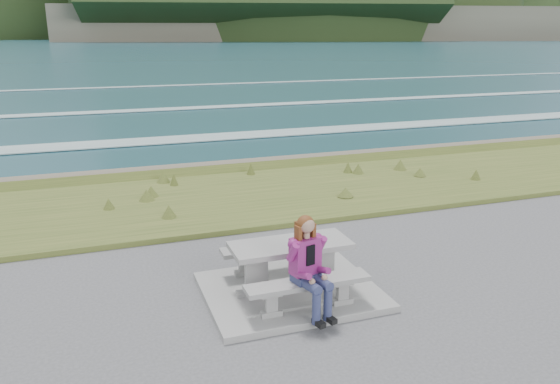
{
  "coord_description": "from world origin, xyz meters",
  "views": [
    {
      "loc": [
        -2.65,
        -7.1,
        3.89
      ],
      "look_at": [
        0.25,
        1.2,
        1.28
      ],
      "focal_mm": 35.0,
      "sensor_mm": 36.0,
      "label": 1
    }
  ],
  "objects_px": {
    "bench_landward": "(308,287)",
    "bench_seaward": "(276,250)",
    "picnic_table": "(291,253)",
    "seated_woman": "(311,280)"
  },
  "relations": [
    {
      "from": "bench_seaward",
      "to": "picnic_table",
      "type": "bearing_deg",
      "value": -90.0
    },
    {
      "from": "bench_landward",
      "to": "bench_seaward",
      "type": "height_order",
      "value": "same"
    },
    {
      "from": "bench_landward",
      "to": "seated_woman",
      "type": "distance_m",
      "value": 0.21
    },
    {
      "from": "bench_landward",
      "to": "bench_seaward",
      "type": "bearing_deg",
      "value": 90.0
    },
    {
      "from": "picnic_table",
      "to": "bench_seaward",
      "type": "xyz_separation_m",
      "value": [
        0.0,
        0.7,
        -0.23
      ]
    },
    {
      "from": "picnic_table",
      "to": "bench_seaward",
      "type": "distance_m",
      "value": 0.74
    },
    {
      "from": "picnic_table",
      "to": "bench_landward",
      "type": "xyz_separation_m",
      "value": [
        0.0,
        -0.7,
        -0.23
      ]
    },
    {
      "from": "bench_landward",
      "to": "bench_seaward",
      "type": "xyz_separation_m",
      "value": [
        0.0,
        1.4,
        0.0
      ]
    },
    {
      "from": "picnic_table",
      "to": "bench_landward",
      "type": "height_order",
      "value": "picnic_table"
    },
    {
      "from": "bench_landward",
      "to": "bench_seaward",
      "type": "relative_size",
      "value": 1.0
    }
  ]
}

